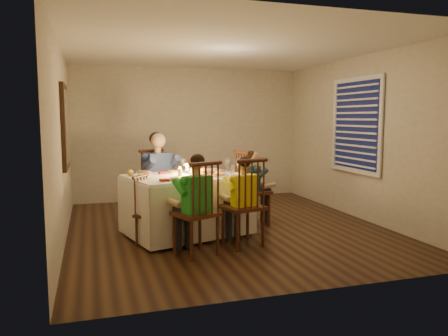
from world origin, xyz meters
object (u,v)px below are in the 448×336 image
object	(u,v)px
chair_near_left	(196,255)
adult	(160,222)
chair_near_right	(243,246)
child_teal	(252,224)
chair_adult	(160,222)
child_green	(196,255)
chair_end	(252,224)
serving_bowl	(144,174)
child_yellow	(243,246)
chair_extra	(153,245)
dining_table	(187,192)

from	to	relation	value
chair_near_left	adult	size ratio (longest dim) A/B	0.81
adult	chair_near_right	bearing A→B (deg)	-87.44
chair_near_left	child_teal	size ratio (longest dim) A/B	1.00
chair_adult	adult	size ratio (longest dim) A/B	0.81
child_green	chair_near_right	bearing A→B (deg)	173.46
chair_end	serving_bowl	bearing A→B (deg)	87.07
child_teal	chair_near_left	bearing A→B (deg)	126.56
child_green	serving_bowl	bearing A→B (deg)	-88.18
chair_near_right	child_green	xyz separation A→B (m)	(-0.66, -0.19, 0.00)
serving_bowl	child_yellow	bearing A→B (deg)	-37.16
chair_near_left	serving_bowl	world-z (taller)	serving_bowl
chair_adult	chair_near_right	xyz separation A→B (m)	(0.82, -1.59, 0.00)
chair_near_left	chair_adult	bearing A→B (deg)	-107.33
adult	serving_bowl	distance (m)	1.17
chair_adult	chair_extra	bearing A→B (deg)	-127.47
chair_extra	adult	xyz separation A→B (m)	(0.27, 1.21, 0.00)
chair_near_right	child_yellow	size ratio (longest dim) A/B	0.99
dining_table	chair_adult	size ratio (longest dim) A/B	1.62
chair_end	child_yellow	world-z (taller)	child_yellow
chair_near_left	chair_near_right	bearing A→B (deg)	173.46
chair_end	child_yellow	bearing A→B (deg)	143.40
chair_near_left	child_teal	bearing A→B (deg)	-156.39
chair_adult	chair_extra	size ratio (longest dim) A/B	1.26
dining_table	serving_bowl	xyz separation A→B (m)	(-0.57, 0.10, 0.27)
chair_adult	chair_end	xyz separation A→B (m)	(1.36, -0.53, 0.00)
chair_end	child_yellow	xyz separation A→B (m)	(-0.54, -1.05, 0.00)
chair_adult	adult	world-z (taller)	adult
chair_adult	child_green	world-z (taller)	child_green
dining_table	chair_extra	bearing A→B (deg)	-159.53
dining_table	chair_extra	size ratio (longest dim) A/B	2.05
chair_end	adult	xyz separation A→B (m)	(-1.36, 0.53, 0.00)
chair_near_left	chair_near_right	size ratio (longest dim) A/B	1.00
chair_adult	chair_near_right	distance (m)	1.79
chair_near_right	chair_extra	size ratio (longest dim) A/B	1.26
child_yellow	chair_near_left	bearing A→B (deg)	3.41
chair_extra	child_yellow	world-z (taller)	child_yellow
child_yellow	serving_bowl	bearing A→B (deg)	-49.84
adult	chair_near_left	bearing A→B (deg)	-109.47
child_yellow	serving_bowl	distance (m)	1.66
dining_table	chair_near_right	bearing A→B (deg)	-69.20
dining_table	chair_near_right	world-z (taller)	dining_table
chair_near_right	child_green	distance (m)	0.68
chair_end	child_teal	bearing A→B (deg)	170.31
chair_near_left	dining_table	bearing A→B (deg)	-118.55
dining_table	chair_near_right	xyz separation A→B (m)	(0.56, -0.76, -0.59)
chair_near_left	chair_extra	size ratio (longest dim) A/B	1.26
chair_near_left	chair_end	world-z (taller)	same
chair_adult	child_teal	bearing A→B (deg)	-46.22
chair_near_right	adult	world-z (taller)	adult
child_green	dining_table	bearing A→B (deg)	-118.55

